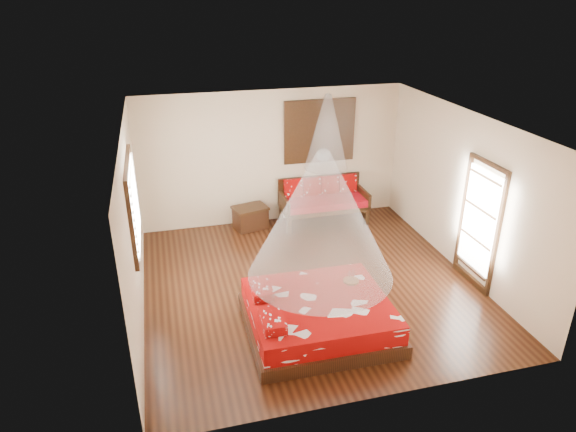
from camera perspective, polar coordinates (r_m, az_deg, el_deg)
The scene contains 10 objects.
room at distance 8.21m, azimuth 2.55°, elevation 0.79°, with size 5.54×5.54×2.84m.
bed at distance 7.67m, azimuth 3.29°, elevation -10.96°, with size 2.12×1.92×0.64m.
daybed at distance 10.93m, azimuth 3.88°, elevation 1.94°, with size 1.82×0.81×0.95m.
storage_chest at distance 10.74m, azimuth -4.20°, elevation -0.12°, with size 0.78×0.65×0.47m.
shutter_panel at distance 10.79m, azimuth 3.53°, elevation 9.38°, with size 1.52×0.06×1.32m.
window_left at distance 7.98m, azimuth -16.81°, elevation 1.32°, with size 0.10×1.74×1.34m.
glazed_door at distance 9.00m, azimuth 20.45°, elevation -0.93°, with size 0.08×1.02×2.16m.
wine_tray at distance 8.00m, azimuth 7.03°, elevation -6.93°, with size 0.24×0.24×0.20m.
mosquito_net_main at distance 6.88m, azimuth 3.75°, elevation -0.01°, with size 2.03×2.03×1.80m, color white.
mosquito_net_daybed at distance 10.33m, azimuth 4.35°, elevation 9.26°, with size 0.88×0.88×1.50m, color white.
Camera 1 is at (-2.25, -7.18, 4.69)m, focal length 32.00 mm.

